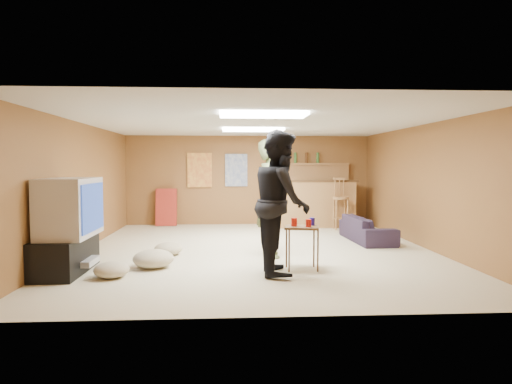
{
  "coord_description": "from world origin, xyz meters",
  "views": [
    {
      "loc": [
        -0.47,
        -7.83,
        1.48
      ],
      "look_at": [
        0.0,
        0.2,
        1.0
      ],
      "focal_mm": 32.0,
      "sensor_mm": 36.0,
      "label": 1
    }
  ],
  "objects": [
    {
      "name": "person_black",
      "position": [
        0.23,
        -1.69,
        0.97
      ],
      "size": [
        0.75,
        0.96,
        1.95
      ],
      "primitive_type": "imported",
      "rotation": [
        0.0,
        0.0,
        1.56
      ],
      "color": "black",
      "rests_on": "ground"
    },
    {
      "name": "wall_left",
      "position": [
        -3.0,
        0.0,
        1.1
      ],
      "size": [
        0.02,
        7.0,
        2.2
      ],
      "primitive_type": "cube",
      "color": "brown",
      "rests_on": "ground"
    },
    {
      "name": "ceiling_panel_back",
      "position": [
        0.0,
        1.2,
        2.17
      ],
      "size": [
        1.2,
        0.6,
        0.04
      ],
      "primitive_type": "cube",
      "color": "white",
      "rests_on": "ceiling"
    },
    {
      "name": "person_olive",
      "position": [
        0.2,
        -0.56,
        0.94
      ],
      "size": [
        0.48,
        0.71,
        1.89
      ],
      "primitive_type": "imported",
      "rotation": [
        0.0,
        0.0,
        1.61
      ],
      "color": "#505B35",
      "rests_on": "ground"
    },
    {
      "name": "cushion_near_tv",
      "position": [
        -1.57,
        -1.27,
        0.13
      ],
      "size": [
        0.67,
        0.67,
        0.26
      ],
      "primitive_type": "ellipsoid",
      "rotation": [
        0.0,
        0.0,
        -0.16
      ],
      "color": "tan",
      "rests_on": "ground"
    },
    {
      "name": "folding_chair_stack",
      "position": [
        -2.0,
        3.3,
        0.45
      ],
      "size": [
        0.5,
        0.26,
        0.91
      ],
      "primitive_type": "cube",
      "rotation": [
        -0.14,
        0.0,
        0.0
      ],
      "color": "#A52A1E",
      "rests_on": "ground"
    },
    {
      "name": "wall_front",
      "position": [
        0.0,
        -3.5,
        1.1
      ],
      "size": [
        6.0,
        0.02,
        2.2
      ],
      "primitive_type": "cube",
      "color": "brown",
      "rests_on": "ground"
    },
    {
      "name": "cup_red_far",
      "position": [
        0.63,
        -1.57,
        0.67
      ],
      "size": [
        0.1,
        0.1,
        0.11
      ],
      "primitive_type": "cylinder",
      "rotation": [
        0.0,
        0.0,
        0.28
      ],
      "color": "#B2170B",
      "rests_on": "tray_table"
    },
    {
      "name": "bar_counter",
      "position": [
        1.5,
        2.95,
        0.55
      ],
      "size": [
        2.0,
        0.6,
        1.1
      ],
      "primitive_type": "cube",
      "color": "olive",
      "rests_on": "ground"
    },
    {
      "name": "bar_stool_right",
      "position": [
        2.07,
        2.42,
        0.56
      ],
      "size": [
        0.41,
        0.41,
        1.13
      ],
      "primitive_type": null,
      "rotation": [
        0.0,
        0.0,
        0.18
      ],
      "color": "olive",
      "rests_on": "ground"
    },
    {
      "name": "bottle_row",
      "position": [
        1.16,
        3.38,
        1.65
      ],
      "size": [
        1.2,
        0.08,
        0.26
      ],
      "primitive_type": null,
      "color": "#3F7233",
      "rests_on": "bar_shelf"
    },
    {
      "name": "bar_stool_left",
      "position": [
        0.99,
        2.84,
        0.56
      ],
      "size": [
        0.4,
        0.4,
        1.12
      ],
      "primitive_type": null,
      "rotation": [
        0.0,
        0.0,
        0.15
      ],
      "color": "olive",
      "rests_on": "ground"
    },
    {
      "name": "cushion_mid",
      "position": [
        -1.48,
        -0.34,
        0.1
      ],
      "size": [
        0.61,
        0.61,
        0.21
      ],
      "primitive_type": "ellipsoid",
      "rotation": [
        0.0,
        0.0,
        -0.41
      ],
      "color": "tan",
      "rests_on": "ground"
    },
    {
      "name": "tray_table",
      "position": [
        0.55,
        -1.51,
        0.31
      ],
      "size": [
        0.54,
        0.46,
        0.62
      ],
      "primitive_type": "cube",
      "rotation": [
        0.0,
        0.0,
        -0.19
      ],
      "color": "#402814",
      "rests_on": "ground"
    },
    {
      "name": "wall_right",
      "position": [
        3.0,
        0.0,
        1.1
      ],
      "size": [
        0.02,
        7.0,
        2.2
      ],
      "primitive_type": "cube",
      "color": "brown",
      "rests_on": "ground"
    },
    {
      "name": "tv_body",
      "position": [
        -2.65,
        -1.5,
        0.9
      ],
      "size": [
        0.6,
        1.1,
        0.8
      ],
      "primitive_type": "cube",
      "color": "#B2B2B7",
      "rests_on": "tv_stand"
    },
    {
      "name": "wall_back",
      "position": [
        0.0,
        3.5,
        1.1
      ],
      "size": [
        6.0,
        0.02,
        2.2
      ],
      "primitive_type": "cube",
      "color": "brown",
      "rests_on": "ground"
    },
    {
      "name": "ceiling_panel_front",
      "position": [
        0.0,
        -1.5,
        2.17
      ],
      "size": [
        1.2,
        0.6,
        0.04
      ],
      "primitive_type": "cube",
      "color": "white",
      "rests_on": "ceiling"
    },
    {
      "name": "ground",
      "position": [
        0.0,
        0.0,
        0.0
      ],
      "size": [
        7.0,
        7.0,
        0.0
      ],
      "primitive_type": "plane",
      "color": "beige",
      "rests_on": "ground"
    },
    {
      "name": "bar_shelf",
      "position": [
        1.5,
        3.4,
        1.5
      ],
      "size": [
        2.0,
        0.18,
        0.05
      ],
      "primitive_type": "cube",
      "color": "olive",
      "rests_on": "bar_backing"
    },
    {
      "name": "bar_backing",
      "position": [
        1.5,
        3.42,
        1.2
      ],
      "size": [
        2.0,
        0.14,
        0.6
      ],
      "primitive_type": "cube",
      "color": "olive",
      "rests_on": "bar_counter"
    },
    {
      "name": "sofa",
      "position": [
        2.2,
        0.81,
        0.24
      ],
      "size": [
        0.71,
        1.67,
        0.48
      ],
      "primitive_type": "imported",
      "rotation": [
        0.0,
        0.0,
        1.61
      ],
      "color": "black",
      "rests_on": "ground"
    },
    {
      "name": "poster_left",
      "position": [
        -1.2,
        3.46,
        1.35
      ],
      "size": [
        0.6,
        0.03,
        0.85
      ],
      "primitive_type": "cube",
      "color": "#BF3F26",
      "rests_on": "wall_back"
    },
    {
      "name": "tv_screen",
      "position": [
        -2.34,
        -1.5,
        0.9
      ],
      "size": [
        0.02,
        0.95,
        0.65
      ],
      "primitive_type": "cube",
      "color": "navy",
      "rests_on": "tv_body"
    },
    {
      "name": "cup_red_near",
      "position": [
        0.44,
        -1.48,
        0.67
      ],
      "size": [
        0.1,
        0.1,
        0.12
      ],
      "primitive_type": "cylinder",
      "rotation": [
        0.0,
        0.0,
        -0.14
      ],
      "color": "#B2170B",
      "rests_on": "tray_table"
    },
    {
      "name": "poster_right",
      "position": [
        -0.3,
        3.46,
        1.35
      ],
      "size": [
        0.55,
        0.03,
        0.8
      ],
      "primitive_type": "cube",
      "color": "#334C99",
      "rests_on": "wall_back"
    },
    {
      "name": "bar_lip",
      "position": [
        1.5,
        2.7,
        1.1
      ],
      "size": [
        2.1,
        0.12,
        0.05
      ],
      "primitive_type": "cube",
      "color": "#402814",
      "rests_on": "bar_counter"
    },
    {
      "name": "cushion_far",
      "position": [
        -2.02,
        -1.82,
        0.1
      ],
      "size": [
        0.61,
        0.61,
        0.21
      ],
      "primitive_type": "ellipsoid",
      "rotation": [
        0.0,
        0.0,
        -0.41
      ],
      "color": "tan",
      "rests_on": "ground"
    },
    {
      "name": "cup_blue",
      "position": [
        0.71,
        -1.41,
        0.67
      ],
      "size": [
        0.1,
        0.1,
        0.11
      ],
      "primitive_type": "cylinder",
      "rotation": [
        0.0,
        0.0,
        -0.4
      ],
      "color": "navy",
      "rests_on": "tray_table"
    },
    {
      "name": "ceiling",
      "position": [
        0.0,
        0.0,
        2.2
      ],
      "size": [
        6.0,
        7.0,
        0.02
      ],
      "primitive_type": "cube",
      "color": "silver",
      "rests_on": "ground"
    },
    {
      "name": "dvd_box",
      "position": [
        -2.5,
        -1.5,
        0.15
      ],
      "size": [
        0.35,
        0.5,
        0.08
      ],
      "primitive_type": "cube",
      "color": "#B2B2B7",
      "rests_on": "tv_stand"
    },
    {
      "name": "tv_stand",
      "position": [
        -2.72,
        -1.5,
        0.25
      ],
      "size": [
        0.55,
        1.3,
        0.5
      ],
      "primitive_type": "cube",
      "color": "black",
      "rests_on": "ground"
    }
  ]
}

